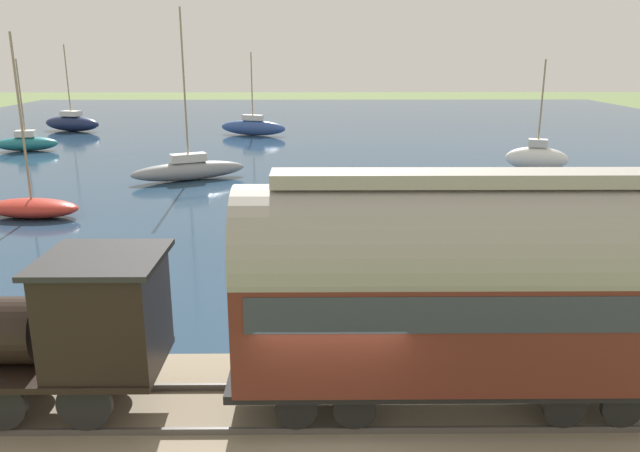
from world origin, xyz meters
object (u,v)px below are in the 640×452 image
object	(u,v)px
sailboat_navy	(72,123)
rowboat_near_shore	(411,283)
steam_locomotive	(35,326)
rowboat_off_pier	(94,299)
sailboat_blue	(253,127)
sailboat_teal	(26,143)
sailboat_red	(32,207)
sailboat_white	(537,158)
passenger_coach	(457,283)
sailboat_gray	(189,169)

from	to	relation	value
sailboat_navy	rowboat_near_shore	distance (m)	45.63
steam_locomotive	rowboat_off_pier	size ratio (longest dim) A/B	2.70
sailboat_navy	sailboat_blue	size ratio (longest dim) A/B	1.09
steam_locomotive	sailboat_teal	xyz separation A→B (m)	(34.18, 15.49, -1.52)
sailboat_navy	sailboat_red	bearing A→B (deg)	-143.77
sailboat_blue	sailboat_white	bearing A→B (deg)	-113.44
sailboat_blue	rowboat_near_shore	world-z (taller)	sailboat_blue
passenger_coach	sailboat_white	bearing A→B (deg)	-22.19
sailboat_gray	rowboat_near_shore	bearing A→B (deg)	-175.23
sailboat_white	sailboat_red	bearing A→B (deg)	131.91
steam_locomotive	sailboat_white	distance (m)	31.97
passenger_coach	sailboat_navy	bearing A→B (deg)	27.88
sailboat_red	sailboat_teal	size ratio (longest dim) A/B	1.20
passenger_coach	sailboat_white	world-z (taller)	sailboat_white
sailboat_navy	sailboat_red	world-z (taller)	sailboat_red
rowboat_off_pier	rowboat_near_shore	bearing A→B (deg)	-94.57
sailboat_white	rowboat_off_pier	xyz separation A→B (m)	(-20.20, 19.46, -0.62)
passenger_coach	sailboat_navy	xyz separation A→B (m)	(45.55, 24.10, -2.18)
sailboat_red	sailboat_blue	world-z (taller)	sailboat_red
sailboat_blue	sailboat_navy	bearing A→B (deg)	97.93
sailboat_red	rowboat_near_shore	size ratio (longest dim) A/B	3.16
sailboat_white	rowboat_off_pier	distance (m)	28.06
sailboat_gray	rowboat_off_pier	size ratio (longest dim) A/B	4.10
steam_locomotive	sailboat_teal	size ratio (longest dim) A/B	0.94
steam_locomotive	sailboat_navy	bearing A→B (deg)	19.88
sailboat_blue	sailboat_teal	world-z (taller)	sailboat_blue
sailboat_red	passenger_coach	bearing A→B (deg)	-131.34
steam_locomotive	sailboat_gray	size ratio (longest dim) A/B	0.66
sailboat_gray	sailboat_teal	world-z (taller)	sailboat_gray
rowboat_off_pier	passenger_coach	bearing A→B (deg)	-135.27
sailboat_navy	sailboat_gray	xyz separation A→B (m)	(-21.95, -14.62, -0.13)
sailboat_white	sailboat_teal	bearing A→B (deg)	96.00
sailboat_red	sailboat_gray	bearing A→B (deg)	-27.58
sailboat_gray	sailboat_white	bearing A→B (deg)	-108.50
passenger_coach	sailboat_red	bearing A→B (deg)	43.18
passenger_coach	sailboat_gray	bearing A→B (deg)	21.87
sailboat_teal	sailboat_navy	bearing A→B (deg)	-4.99
steam_locomotive	sailboat_red	xyz separation A→B (m)	(15.63, 7.04, -1.65)
passenger_coach	rowboat_near_shore	distance (m)	7.51
rowboat_near_shore	passenger_coach	bearing A→B (deg)	138.33
sailboat_teal	rowboat_near_shore	bearing A→B (deg)	-149.19
sailboat_teal	sailboat_gray	bearing A→B (deg)	-137.76
sailboat_teal	rowboat_near_shore	world-z (taller)	sailboat_teal
passenger_coach	sailboat_gray	xyz separation A→B (m)	(23.61, 9.48, -2.31)
sailboat_navy	sailboat_blue	xyz separation A→B (m)	(-2.98, -16.38, -0.03)
sailboat_blue	rowboat_off_pier	xyz separation A→B (m)	(-36.59, 1.06, -0.54)
sailboat_navy	sailboat_white	size ratio (longest dim) A/B	1.15
steam_locomotive	rowboat_near_shore	bearing A→B (deg)	-48.59
sailboat_navy	rowboat_near_shore	size ratio (longest dim) A/B	3.07
sailboat_navy	sailboat_white	distance (m)	39.81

